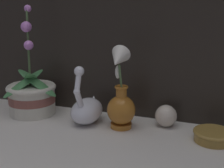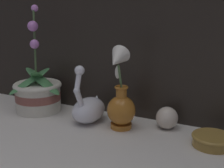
{
  "view_description": "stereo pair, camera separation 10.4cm",
  "coord_description": "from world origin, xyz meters",
  "px_view_note": "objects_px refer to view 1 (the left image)",
  "views": [
    {
      "loc": [
        0.36,
        -0.81,
        0.43
      ],
      "look_at": [
        0.01,
        0.13,
        0.16
      ],
      "focal_mm": 50.0,
      "sensor_mm": 36.0,
      "label": 1
    },
    {
      "loc": [
        0.45,
        -0.77,
        0.43
      ],
      "look_at": [
        0.01,
        0.13,
        0.16
      ],
      "focal_mm": 50.0,
      "sensor_mm": 36.0,
      "label": 2
    }
  ],
  "objects_px": {
    "swan_figurine": "(87,109)",
    "glass_sphere": "(166,116)",
    "amber_dish": "(213,135)",
    "orchid_potted_plant": "(32,95)",
    "blue_vase": "(121,100)"
  },
  "relations": [
    {
      "from": "swan_figurine",
      "to": "glass_sphere",
      "type": "xyz_separation_m",
      "value": [
        0.27,
        0.06,
        -0.01
      ]
    },
    {
      "from": "swan_figurine",
      "to": "amber_dish",
      "type": "relative_size",
      "value": 1.75
    },
    {
      "from": "glass_sphere",
      "to": "orchid_potted_plant",
      "type": "bearing_deg",
      "value": -174.56
    },
    {
      "from": "orchid_potted_plant",
      "to": "swan_figurine",
      "type": "distance_m",
      "value": 0.24
    },
    {
      "from": "orchid_potted_plant",
      "to": "blue_vase",
      "type": "relative_size",
      "value": 1.42
    },
    {
      "from": "blue_vase",
      "to": "amber_dish",
      "type": "height_order",
      "value": "blue_vase"
    },
    {
      "from": "blue_vase",
      "to": "amber_dish",
      "type": "relative_size",
      "value": 2.33
    },
    {
      "from": "amber_dish",
      "to": "glass_sphere",
      "type": "bearing_deg",
      "value": 156.5
    },
    {
      "from": "blue_vase",
      "to": "orchid_potted_plant",
      "type": "bearing_deg",
      "value": 176.47
    },
    {
      "from": "orchid_potted_plant",
      "to": "blue_vase",
      "type": "height_order",
      "value": "orchid_potted_plant"
    },
    {
      "from": "glass_sphere",
      "to": "amber_dish",
      "type": "height_order",
      "value": "glass_sphere"
    },
    {
      "from": "orchid_potted_plant",
      "to": "amber_dish",
      "type": "height_order",
      "value": "orchid_potted_plant"
    },
    {
      "from": "glass_sphere",
      "to": "amber_dish",
      "type": "relative_size",
      "value": 0.62
    },
    {
      "from": "swan_figurine",
      "to": "glass_sphere",
      "type": "bearing_deg",
      "value": 12.87
    },
    {
      "from": "swan_figurine",
      "to": "amber_dish",
      "type": "height_order",
      "value": "swan_figurine"
    }
  ]
}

